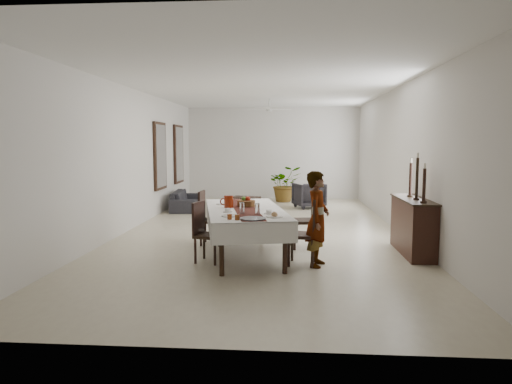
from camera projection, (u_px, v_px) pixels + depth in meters
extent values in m
cube|color=beige|center=(263.00, 230.00, 10.28)|extent=(6.00, 12.00, 0.00)
cube|color=white|center=(263.00, 86.00, 9.94)|extent=(6.00, 12.00, 0.02)
cube|color=silver|center=(273.00, 153.00, 16.06)|extent=(6.00, 0.02, 3.20)
cube|color=silver|center=(224.00, 182.00, 4.16)|extent=(6.00, 0.02, 3.20)
cube|color=silver|center=(131.00, 159.00, 10.33)|extent=(0.02, 12.00, 3.20)
cube|color=silver|center=(401.00, 159.00, 9.89)|extent=(0.02, 12.00, 3.20)
cube|color=black|center=(245.00, 211.00, 7.93)|extent=(1.58, 2.75, 0.05)
cylinder|color=black|center=(222.00, 251.00, 6.70)|extent=(0.09, 0.09, 0.75)
cylinder|color=black|center=(285.00, 249.00, 6.83)|extent=(0.09, 0.09, 0.75)
cylinder|color=black|center=(215.00, 222.00, 9.13)|extent=(0.09, 0.09, 0.75)
cylinder|color=black|center=(262.00, 221.00, 9.25)|extent=(0.09, 0.09, 0.75)
cube|color=white|center=(245.00, 209.00, 7.93)|extent=(1.81, 2.98, 0.01)
cube|color=silver|center=(209.00, 219.00, 7.86)|extent=(0.57, 2.73, 0.32)
cube|color=white|center=(280.00, 217.00, 8.03)|extent=(0.57, 2.73, 0.32)
cube|color=white|center=(255.00, 233.00, 6.58)|extent=(1.25, 0.27, 0.32)
cube|color=silver|center=(238.00, 207.00, 9.31)|extent=(1.25, 0.27, 0.32)
cube|color=#5A2219|center=(245.00, 208.00, 7.93)|extent=(0.91, 2.72, 0.00)
cylinder|color=maroon|center=(229.00, 202.00, 8.04)|extent=(0.19, 0.19, 0.22)
torus|color=maroon|center=(224.00, 202.00, 8.03)|extent=(0.13, 0.05, 0.13)
cylinder|color=white|center=(258.00, 209.00, 7.24)|extent=(0.08, 0.08, 0.18)
cylinder|color=silver|center=(242.00, 208.00, 7.32)|extent=(0.08, 0.08, 0.18)
cylinder|color=white|center=(269.00, 212.00, 7.33)|extent=(0.10, 0.10, 0.06)
cylinder|color=white|center=(269.00, 214.00, 7.33)|extent=(0.16, 0.16, 0.01)
cylinder|color=white|center=(228.00, 210.00, 7.51)|extent=(0.10, 0.10, 0.06)
cylinder|color=white|center=(228.00, 212.00, 7.51)|extent=(0.16, 0.16, 0.01)
cylinder|color=silver|center=(274.00, 217.00, 7.02)|extent=(0.26, 0.26, 0.02)
sphere|color=tan|center=(274.00, 215.00, 7.01)|extent=(0.10, 0.10, 0.10)
cylinder|color=silver|center=(230.00, 216.00, 7.09)|extent=(0.26, 0.26, 0.02)
cylinder|color=white|center=(223.00, 204.00, 8.47)|extent=(0.26, 0.26, 0.02)
cylinder|color=#3E3E43|center=(253.00, 219.00, 6.81)|extent=(0.39, 0.39, 0.02)
cylinder|color=brown|center=(237.00, 217.00, 6.75)|extent=(0.07, 0.07, 0.08)
cylinder|color=#8B3C14|center=(230.00, 217.00, 6.80)|extent=(0.07, 0.07, 0.08)
cylinder|color=brown|center=(246.00, 203.00, 8.20)|extent=(0.32, 0.32, 0.11)
sphere|color=#A32210|center=(248.00, 199.00, 8.21)|extent=(0.10, 0.10, 0.10)
sphere|color=#4B8427|center=(244.00, 199.00, 8.21)|extent=(0.09, 0.09, 0.09)
cube|color=black|center=(302.00, 235.00, 7.33)|extent=(0.52, 0.52, 0.05)
cylinder|color=black|center=(313.00, 254.00, 7.14)|extent=(0.05, 0.05, 0.45)
cylinder|color=black|center=(315.00, 249.00, 7.50)|extent=(0.05, 0.05, 0.45)
cylinder|color=black|center=(289.00, 253.00, 7.22)|extent=(0.05, 0.05, 0.45)
cylinder|color=black|center=(292.00, 247.00, 7.58)|extent=(0.05, 0.05, 0.45)
cube|color=black|center=(315.00, 216.00, 7.25)|extent=(0.11, 0.46, 0.58)
cube|color=black|center=(303.00, 221.00, 8.52)|extent=(0.55, 0.55, 0.05)
cylinder|color=black|center=(316.00, 237.00, 8.37)|extent=(0.06, 0.06, 0.48)
cylinder|color=black|center=(311.00, 233.00, 8.76)|extent=(0.06, 0.06, 0.48)
cylinder|color=black|center=(295.00, 237.00, 8.34)|extent=(0.06, 0.06, 0.48)
cylinder|color=black|center=(291.00, 233.00, 8.73)|extent=(0.06, 0.06, 0.48)
cube|color=black|center=(315.00, 204.00, 8.51)|extent=(0.12, 0.48, 0.61)
cube|color=black|center=(209.00, 236.00, 7.49)|extent=(0.51, 0.51, 0.05)
cylinder|color=black|center=(204.00, 247.00, 7.73)|extent=(0.05, 0.05, 0.42)
cylinder|color=black|center=(195.00, 251.00, 7.40)|extent=(0.05, 0.05, 0.42)
cylinder|color=black|center=(223.00, 248.00, 7.63)|extent=(0.05, 0.05, 0.42)
cylinder|color=black|center=(215.00, 253.00, 7.30)|extent=(0.05, 0.05, 0.42)
cube|color=black|center=(198.00, 218.00, 7.52)|extent=(0.14, 0.42, 0.54)
cube|color=black|center=(212.00, 221.00, 8.81)|extent=(0.46, 0.46, 0.05)
cylinder|color=black|center=(205.00, 231.00, 9.03)|extent=(0.05, 0.05, 0.43)
cylinder|color=black|center=(201.00, 235.00, 8.68)|extent=(0.05, 0.05, 0.43)
cylinder|color=black|center=(223.00, 232.00, 8.99)|extent=(0.05, 0.05, 0.43)
cylinder|color=black|center=(219.00, 235.00, 8.63)|extent=(0.05, 0.05, 0.43)
cube|color=black|center=(202.00, 205.00, 8.80)|extent=(0.06, 0.44, 0.56)
imported|color=gray|center=(318.00, 219.00, 7.22)|extent=(0.49, 0.62, 1.52)
cube|color=black|center=(413.00, 227.00, 8.07)|extent=(0.42, 1.59, 0.95)
cube|color=black|center=(414.00, 199.00, 8.01)|extent=(0.47, 1.65, 0.03)
cylinder|color=black|center=(423.00, 202.00, 7.43)|extent=(0.11, 0.11, 0.03)
cylinder|color=black|center=(424.00, 185.00, 7.40)|extent=(0.05, 0.05, 0.53)
cylinder|color=white|center=(425.00, 166.00, 7.37)|extent=(0.04, 0.04, 0.08)
cylinder|color=black|center=(416.00, 199.00, 7.85)|extent=(0.11, 0.11, 0.03)
cylinder|color=black|center=(417.00, 178.00, 7.81)|extent=(0.05, 0.05, 0.69)
cylinder|color=beige|center=(418.00, 155.00, 7.77)|extent=(0.04, 0.04, 0.08)
cylinder|color=black|center=(410.00, 196.00, 8.27)|extent=(0.11, 0.11, 0.03)
cylinder|color=black|center=(411.00, 179.00, 8.24)|extent=(0.05, 0.05, 0.58)
cylinder|color=beige|center=(411.00, 161.00, 8.20)|extent=(0.04, 0.04, 0.08)
imported|color=#262429|center=(187.00, 200.00, 13.49)|extent=(0.88, 1.94, 0.55)
imported|color=#29262B|center=(309.00, 195.00, 13.82)|extent=(1.06, 1.08, 0.77)
cube|color=black|center=(245.00, 203.00, 13.61)|extent=(0.92, 0.73, 0.36)
imported|color=#2A5923|center=(285.00, 184.00, 15.28)|extent=(1.29, 1.19, 1.19)
cube|color=black|center=(160.00, 156.00, 12.51)|extent=(0.06, 1.05, 1.85)
cube|color=silver|center=(161.00, 156.00, 12.51)|extent=(0.01, 0.90, 1.70)
cube|color=black|center=(179.00, 154.00, 14.59)|extent=(0.06, 1.05, 1.85)
cube|color=silver|center=(180.00, 154.00, 14.59)|extent=(0.01, 0.90, 1.70)
cylinder|color=silver|center=(269.00, 103.00, 12.93)|extent=(0.04, 0.04, 0.20)
cylinder|color=beige|center=(269.00, 110.00, 12.95)|extent=(0.16, 0.16, 0.08)
cube|color=white|center=(270.00, 111.00, 13.30)|extent=(0.10, 0.55, 0.01)
cube|color=white|center=(269.00, 109.00, 12.60)|extent=(0.10, 0.55, 0.01)
cube|color=white|center=(281.00, 110.00, 12.92)|extent=(0.55, 0.10, 0.01)
cube|color=silver|center=(257.00, 110.00, 12.97)|extent=(0.55, 0.10, 0.01)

